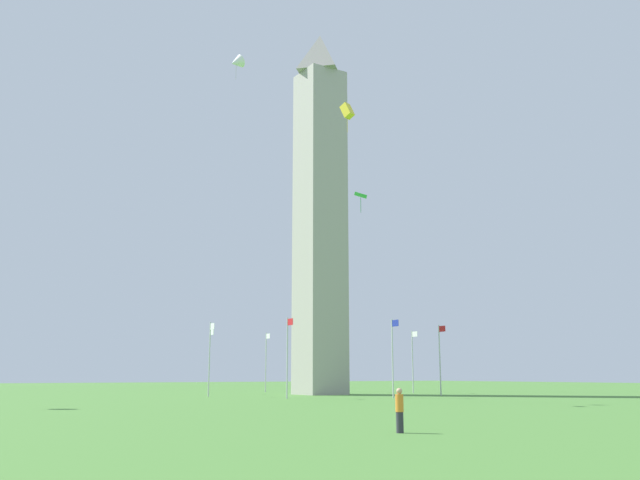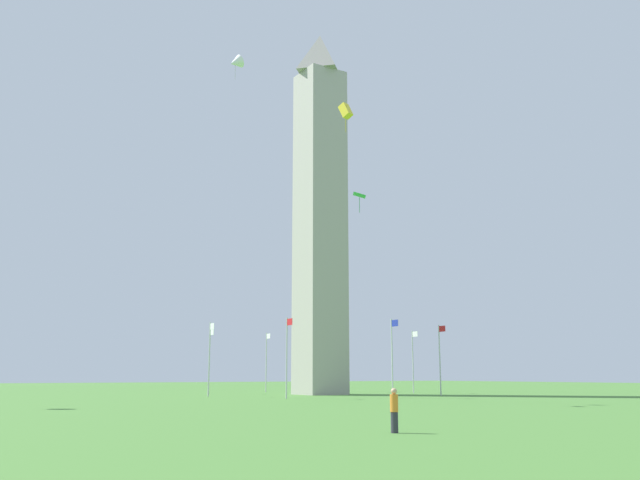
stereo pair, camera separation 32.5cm
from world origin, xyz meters
TOP-DOWN VIEW (x-y plane):
  - ground_plane at (0.00, 0.00)m, footprint 260.00×260.00m
  - obelisk_monument at (0.00, 0.00)m, footprint 4.85×4.85m
  - flagpole_n at (13.61, 0.00)m, footprint 1.12×0.14m
  - flagpole_ne at (9.64, 9.58)m, footprint 1.12×0.14m
  - flagpole_e at (0.06, 13.55)m, footprint 1.12×0.14m
  - flagpole_se at (-9.52, 9.58)m, footprint 1.12×0.14m
  - flagpole_s at (-13.49, 0.00)m, footprint 1.12×0.14m
  - flagpole_sw at (-9.52, -9.58)m, footprint 1.12×0.14m
  - flagpole_w at (0.06, -13.55)m, footprint 1.12×0.14m
  - flagpole_nw at (9.64, -9.58)m, footprint 1.12×0.14m
  - person_orange_shirt at (45.82, -24.54)m, footprint 0.32×0.32m
  - kite_yellow_box at (26.50, -13.86)m, footprint 1.19×0.91m
  - kite_white_delta at (12.26, -16.85)m, footprint 1.24×1.56m
  - kite_green_diamond at (23.30, -10.44)m, footprint 1.41×1.40m

SIDE VIEW (x-z plane):
  - ground_plane at x=0.00m, z-range 0.00..0.00m
  - person_orange_shirt at x=45.82m, z-range -0.01..1.71m
  - flagpole_n at x=13.61m, z-range 0.38..8.02m
  - flagpole_ne at x=9.64m, z-range 0.38..8.02m
  - flagpole_e at x=0.06m, z-range 0.38..8.02m
  - flagpole_se at x=-9.52m, z-range 0.38..8.02m
  - flagpole_s at x=-13.49m, z-range 0.38..8.02m
  - flagpole_sw at x=-9.52m, z-range 0.38..8.02m
  - flagpole_w at x=0.06m, z-range 0.38..8.02m
  - flagpole_nw at x=9.64m, z-range 0.38..8.02m
  - kite_green_diamond at x=23.30m, z-range 15.75..17.38m
  - obelisk_monument at x=0.00m, z-range 0.00..44.07m
  - kite_yellow_box at x=26.50m, z-range 20.92..23.28m
  - kite_white_delta at x=12.26m, z-range 29.94..32.45m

